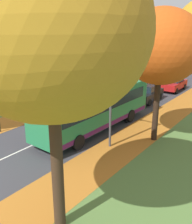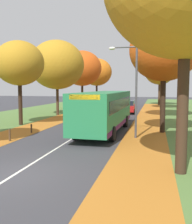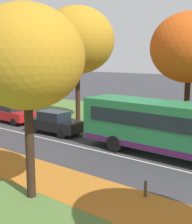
{
  "view_description": "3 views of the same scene",
  "coord_description": "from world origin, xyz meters",
  "px_view_note": "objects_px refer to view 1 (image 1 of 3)",
  "views": [
    {
      "loc": [
        12.21,
        -3.97,
        7.38
      ],
      "look_at": [
        1.52,
        10.3,
        1.25
      ],
      "focal_mm": 42.0,
      "sensor_mm": 36.0,
      "label": 1
    },
    {
      "loc": [
        5.21,
        -8.72,
        3.35
      ],
      "look_at": [
        0.34,
        12.8,
        1.23
      ],
      "focal_mm": 42.0,
      "sensor_mm": 36.0,
      "label": 2
    },
    {
      "loc": [
        -13.74,
        3.05,
        5.38
      ],
      "look_at": [
        0.83,
        14.71,
        2.11
      ],
      "focal_mm": 50.0,
      "sensor_mm": 36.0,
      "label": 3
    }
  ],
  "objects_px": {
    "tree_left_far": "(143,30)",
    "streetlamp_right": "(106,87)",
    "tree_right_nearest": "(50,31)",
    "tree_right_near": "(161,47)",
    "tree_left_near": "(38,46)",
    "car_black_lead": "(148,93)",
    "car_red_following": "(174,83)",
    "bus": "(95,107)",
    "bollard_fifth": "(33,116)",
    "tree_left_distant": "(170,29)",
    "bollard_fourth": "(0,127)",
    "tree_left_mid": "(96,36)"
  },
  "relations": [
    {
      "from": "car_black_lead",
      "to": "streetlamp_right",
      "type": "bearing_deg",
      "value": -77.74
    },
    {
      "from": "bollard_fifth",
      "to": "car_black_lead",
      "type": "height_order",
      "value": "car_black_lead"
    },
    {
      "from": "tree_left_near",
      "to": "tree_right_near",
      "type": "distance_m",
      "value": 12.19
    },
    {
      "from": "tree_right_nearest",
      "to": "tree_right_near",
      "type": "xyz_separation_m",
      "value": [
        -0.47,
        9.32,
        -1.14
      ]
    },
    {
      "from": "tree_right_nearest",
      "to": "car_black_lead",
      "type": "distance_m",
      "value": 18.93
    },
    {
      "from": "streetlamp_right",
      "to": "tree_left_near",
      "type": "bearing_deg",
      "value": 159.38
    },
    {
      "from": "tree_right_nearest",
      "to": "bollard_fifth",
      "type": "xyz_separation_m",
      "value": [
        -9.82,
        6.99,
        -6.81
      ]
    },
    {
      "from": "streetlamp_right",
      "to": "car_red_following",
      "type": "xyz_separation_m",
      "value": [
        -1.81,
        16.2,
        -2.92
      ]
    },
    {
      "from": "bus",
      "to": "tree_left_far",
      "type": "bearing_deg",
      "value": 109.81
    },
    {
      "from": "tree_left_mid",
      "to": "tree_left_far",
      "type": "xyz_separation_m",
      "value": [
        -0.22,
        11.59,
        0.38
      ]
    },
    {
      "from": "bollard_fifth",
      "to": "tree_left_far",
      "type": "bearing_deg",
      "value": 96.67
    },
    {
      "from": "tree_left_near",
      "to": "tree_right_nearest",
      "type": "distance_m",
      "value": 16.48
    },
    {
      "from": "tree_right_nearest",
      "to": "car_black_lead",
      "type": "height_order",
      "value": "tree_right_nearest"
    },
    {
      "from": "bollard_fifth",
      "to": "tree_left_near",
      "type": "bearing_deg",
      "value": 128.32
    },
    {
      "from": "tree_left_near",
      "to": "bus",
      "type": "bearing_deg",
      "value": -14.52
    },
    {
      "from": "tree_left_far",
      "to": "bollard_fourth",
      "type": "distance_m",
      "value": 27.26
    },
    {
      "from": "tree_left_mid",
      "to": "car_black_lead",
      "type": "relative_size",
      "value": 2.06
    },
    {
      "from": "tree_left_mid",
      "to": "streetlamp_right",
      "type": "height_order",
      "value": "tree_left_mid"
    },
    {
      "from": "tree_left_mid",
      "to": "bollard_fourth",
      "type": "relative_size",
      "value": 11.77
    },
    {
      "from": "bus",
      "to": "tree_left_near",
      "type": "bearing_deg",
      "value": 165.48
    },
    {
      "from": "bollard_fourth",
      "to": "streetlamp_right",
      "type": "height_order",
      "value": "streetlamp_right"
    },
    {
      "from": "car_black_lead",
      "to": "car_red_following",
      "type": "distance_m",
      "value": 5.77
    },
    {
      "from": "tree_left_near",
      "to": "streetlamp_right",
      "type": "bearing_deg",
      "value": -20.62
    },
    {
      "from": "tree_right_nearest",
      "to": "tree_right_near",
      "type": "height_order",
      "value": "tree_right_nearest"
    },
    {
      "from": "tree_right_nearest",
      "to": "bus",
      "type": "xyz_separation_m",
      "value": [
        -4.65,
        8.43,
        -5.43
      ]
    },
    {
      "from": "tree_left_far",
      "to": "bus",
      "type": "height_order",
      "value": "tree_left_far"
    },
    {
      "from": "bus",
      "to": "tree_left_distant",
      "type": "bearing_deg",
      "value": 103.63
    },
    {
      "from": "streetlamp_right",
      "to": "tree_left_mid",
      "type": "bearing_deg",
      "value": 128.93
    },
    {
      "from": "car_red_following",
      "to": "tree_left_distant",
      "type": "bearing_deg",
      "value": 114.72
    },
    {
      "from": "tree_left_mid",
      "to": "car_black_lead",
      "type": "xyz_separation_m",
      "value": [
        7.5,
        -1.65,
        -5.11
      ]
    },
    {
      "from": "tree_left_far",
      "to": "tree_right_nearest",
      "type": "bearing_deg",
      "value": -67.55
    },
    {
      "from": "bollard_fifth",
      "to": "streetlamp_right",
      "type": "xyz_separation_m",
      "value": [
        7.26,
        -0.27,
        3.41
      ]
    },
    {
      "from": "bollard_fourth",
      "to": "car_red_following",
      "type": "bearing_deg",
      "value": 74.15
    },
    {
      "from": "car_black_lead",
      "to": "tree_left_mid",
      "type": "bearing_deg",
      "value": 167.62
    },
    {
      "from": "tree_left_far",
      "to": "car_red_following",
      "type": "distance_m",
      "value": 12.38
    },
    {
      "from": "tree_left_distant",
      "to": "bollard_fourth",
      "type": "height_order",
      "value": "tree_left_distant"
    },
    {
      "from": "tree_left_distant",
      "to": "bollard_fifth",
      "type": "xyz_separation_m",
      "value": [
        2.56,
        -33.32,
        -5.92
      ]
    },
    {
      "from": "tree_right_nearest",
      "to": "streetlamp_right",
      "type": "relative_size",
      "value": 1.66
    },
    {
      "from": "streetlamp_right",
      "to": "car_black_lead",
      "type": "height_order",
      "value": "streetlamp_right"
    },
    {
      "from": "tree_left_far",
      "to": "streetlamp_right",
      "type": "distance_m",
      "value": 25.84
    },
    {
      "from": "car_black_lead",
      "to": "car_red_following",
      "type": "relative_size",
      "value": 1.01
    },
    {
      "from": "tree_left_far",
      "to": "tree_right_near",
      "type": "bearing_deg",
      "value": -60.17
    },
    {
      "from": "bus",
      "to": "tree_right_near",
      "type": "bearing_deg",
      "value": 11.93
    },
    {
      "from": "tree_left_far",
      "to": "streetlamp_right",
      "type": "bearing_deg",
      "value": -67.12
    },
    {
      "from": "tree_left_near",
      "to": "car_black_lead",
      "type": "xyz_separation_m",
      "value": [
        7.75,
        6.68,
        -4.56
      ]
    },
    {
      "from": "bollard_fifth",
      "to": "streetlamp_right",
      "type": "distance_m",
      "value": 8.03
    },
    {
      "from": "tree_left_near",
      "to": "bollard_fourth",
      "type": "height_order",
      "value": "tree_left_near"
    },
    {
      "from": "streetlamp_right",
      "to": "car_black_lead",
      "type": "relative_size",
      "value": 1.41
    },
    {
      "from": "tree_left_mid",
      "to": "tree_left_distant",
      "type": "xyz_separation_m",
      "value": [
        -0.04,
        21.49,
        0.32
      ]
    },
    {
      "from": "tree_left_near",
      "to": "bus",
      "type": "height_order",
      "value": "tree_left_near"
    }
  ]
}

